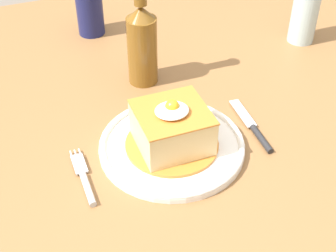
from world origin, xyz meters
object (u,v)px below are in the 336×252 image
at_px(main_plate, 172,145).
at_px(soda_can, 90,10).
at_px(knife, 256,131).
at_px(fork, 85,181).
at_px(beer_bottle_amber, 142,41).
at_px(beer_bottle_clear, 307,3).

distance_m(main_plate, soda_can, 0.49).
height_order(knife, soda_can, soda_can).
bearing_deg(fork, beer_bottle_amber, 53.47).
xyz_separation_m(main_plate, fork, (-0.17, -0.03, -0.00)).
bearing_deg(soda_can, knife, -68.33).
bearing_deg(soda_can, main_plate, -86.26).
xyz_separation_m(beer_bottle_amber, beer_bottle_clear, (0.42, 0.03, 0.00)).
xyz_separation_m(soda_can, beer_bottle_amber, (0.05, -0.25, 0.04)).
distance_m(fork, knife, 0.34).
relative_size(knife, beer_bottle_clear, 0.62).
xyz_separation_m(fork, beer_bottle_amber, (0.19, 0.26, 0.09)).
height_order(main_plate, fork, main_plate).
bearing_deg(beer_bottle_amber, main_plate, -95.60).
height_order(soda_can, beer_bottle_amber, beer_bottle_amber).
bearing_deg(soda_can, beer_bottle_amber, -77.72).
xyz_separation_m(main_plate, soda_can, (-0.03, 0.48, 0.05)).
height_order(knife, beer_bottle_amber, beer_bottle_amber).
bearing_deg(main_plate, beer_bottle_clear, 30.54).
bearing_deg(fork, knife, 2.00).
height_order(soda_can, beer_bottle_clear, beer_bottle_clear).
xyz_separation_m(main_plate, beer_bottle_amber, (0.02, 0.23, 0.09)).
distance_m(fork, beer_bottle_amber, 0.34).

